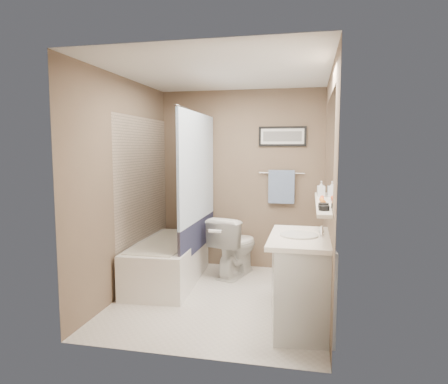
% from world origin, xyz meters
% --- Properties ---
extents(ground, '(2.50, 2.50, 0.00)m').
position_xyz_m(ground, '(0.00, 0.00, 0.00)').
color(ground, silver).
rests_on(ground, ground).
extents(ceiling, '(2.20, 2.50, 0.04)m').
position_xyz_m(ceiling, '(0.00, 0.00, 2.38)').
color(ceiling, white).
rests_on(ceiling, wall_back).
extents(wall_back, '(2.20, 0.04, 2.40)m').
position_xyz_m(wall_back, '(0.00, 1.23, 1.20)').
color(wall_back, brown).
rests_on(wall_back, ground).
extents(wall_front, '(2.20, 0.04, 2.40)m').
position_xyz_m(wall_front, '(0.00, -1.23, 1.20)').
color(wall_front, brown).
rests_on(wall_front, ground).
extents(wall_left, '(0.04, 2.50, 2.40)m').
position_xyz_m(wall_left, '(-1.08, 0.00, 1.20)').
color(wall_left, brown).
rests_on(wall_left, ground).
extents(wall_right, '(0.04, 2.50, 2.40)m').
position_xyz_m(wall_right, '(1.08, 0.00, 1.20)').
color(wall_right, brown).
rests_on(wall_right, ground).
extents(tile_surround, '(0.02, 1.55, 2.00)m').
position_xyz_m(tile_surround, '(-1.09, 0.50, 1.00)').
color(tile_surround, tan).
rests_on(tile_surround, wall_left).
extents(curtain_rod, '(0.02, 1.55, 0.02)m').
position_xyz_m(curtain_rod, '(-0.40, 0.50, 2.05)').
color(curtain_rod, silver).
rests_on(curtain_rod, wall_left).
extents(curtain_upper, '(0.03, 1.45, 1.28)m').
position_xyz_m(curtain_upper, '(-0.40, 0.50, 1.40)').
color(curtain_upper, white).
rests_on(curtain_upper, curtain_rod).
extents(curtain_lower, '(0.03, 1.45, 0.36)m').
position_xyz_m(curtain_lower, '(-0.40, 0.50, 0.58)').
color(curtain_lower, '#222440').
rests_on(curtain_lower, curtain_rod).
extents(mirror, '(0.02, 1.60, 1.00)m').
position_xyz_m(mirror, '(1.09, -0.15, 1.62)').
color(mirror, silver).
rests_on(mirror, wall_right).
extents(shelf, '(0.12, 1.60, 0.03)m').
position_xyz_m(shelf, '(1.04, -0.15, 1.10)').
color(shelf, silver).
rests_on(shelf, wall_right).
extents(towel_bar, '(0.60, 0.02, 0.02)m').
position_xyz_m(towel_bar, '(0.55, 1.22, 1.30)').
color(towel_bar, silver).
rests_on(towel_bar, wall_back).
extents(towel, '(0.34, 0.05, 0.44)m').
position_xyz_m(towel, '(0.55, 1.20, 1.12)').
color(towel, '#97B3DC').
rests_on(towel, towel_bar).
extents(art_frame, '(0.62, 0.02, 0.26)m').
position_xyz_m(art_frame, '(0.55, 1.23, 1.78)').
color(art_frame, black).
rests_on(art_frame, wall_back).
extents(art_mat, '(0.56, 0.00, 0.20)m').
position_xyz_m(art_mat, '(0.55, 1.22, 1.78)').
color(art_mat, white).
rests_on(art_mat, art_frame).
extents(art_image, '(0.50, 0.00, 0.13)m').
position_xyz_m(art_image, '(0.55, 1.22, 1.78)').
color(art_image, '#595959').
rests_on(art_image, art_mat).
extents(door, '(0.80, 0.02, 2.00)m').
position_xyz_m(door, '(0.55, -1.24, 1.00)').
color(door, silver).
rests_on(door, wall_front).
extents(door_handle, '(0.10, 0.02, 0.02)m').
position_xyz_m(door_handle, '(0.22, -1.19, 1.00)').
color(door_handle, silver).
rests_on(door_handle, door).
extents(bathtub, '(0.79, 1.54, 0.50)m').
position_xyz_m(bathtub, '(-0.75, 0.40, 0.25)').
color(bathtub, white).
rests_on(bathtub, ground).
extents(tub_rim, '(0.56, 1.36, 0.02)m').
position_xyz_m(tub_rim, '(-0.75, 0.40, 0.50)').
color(tub_rim, silver).
rests_on(tub_rim, bathtub).
extents(toilet, '(0.64, 0.85, 0.77)m').
position_xyz_m(toilet, '(-0.01, 0.83, 0.39)').
color(toilet, white).
rests_on(toilet, ground).
extents(vanity, '(0.59, 0.95, 0.80)m').
position_xyz_m(vanity, '(0.85, -0.49, 0.40)').
color(vanity, silver).
rests_on(vanity, ground).
extents(countertop, '(0.54, 0.96, 0.04)m').
position_xyz_m(countertop, '(0.84, -0.49, 0.82)').
color(countertop, white).
rests_on(countertop, vanity).
extents(sink_basin, '(0.34, 0.34, 0.01)m').
position_xyz_m(sink_basin, '(0.83, -0.49, 0.85)').
color(sink_basin, silver).
rests_on(sink_basin, countertop).
extents(faucet_spout, '(0.02, 0.02, 0.10)m').
position_xyz_m(faucet_spout, '(1.03, -0.49, 0.89)').
color(faucet_spout, white).
rests_on(faucet_spout, countertop).
extents(faucet_knob, '(0.05, 0.05, 0.05)m').
position_xyz_m(faucet_knob, '(1.03, -0.39, 0.87)').
color(faucet_knob, silver).
rests_on(faucet_knob, countertop).
extents(candle_bowl_near, '(0.09, 0.09, 0.04)m').
position_xyz_m(candle_bowl_near, '(1.04, -0.73, 1.14)').
color(candle_bowl_near, black).
rests_on(candle_bowl_near, shelf).
extents(candle_bowl_far, '(0.09, 0.09, 0.04)m').
position_xyz_m(candle_bowl_far, '(1.04, -0.57, 1.14)').
color(candle_bowl_far, black).
rests_on(candle_bowl_far, shelf).
extents(hair_brush_front, '(0.06, 0.22, 0.04)m').
position_xyz_m(hair_brush_front, '(1.04, -0.28, 1.14)').
color(hair_brush_front, orange).
rests_on(hair_brush_front, shelf).
extents(hair_brush_back, '(0.05, 0.22, 0.04)m').
position_xyz_m(hair_brush_back, '(1.04, -0.11, 1.14)').
color(hair_brush_back, '#E95020').
rests_on(hair_brush_back, shelf).
extents(pink_comb, '(0.04, 0.16, 0.01)m').
position_xyz_m(pink_comb, '(1.04, -0.00, 1.12)').
color(pink_comb, '#CB7CA7').
rests_on(pink_comb, shelf).
extents(glass_jar, '(0.08, 0.08, 0.10)m').
position_xyz_m(glass_jar, '(1.04, 0.44, 1.17)').
color(glass_jar, silver).
rests_on(glass_jar, shelf).
extents(soap_bottle, '(0.08, 0.08, 0.17)m').
position_xyz_m(soap_bottle, '(1.04, 0.25, 1.20)').
color(soap_bottle, '#999999').
rests_on(soap_bottle, shelf).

